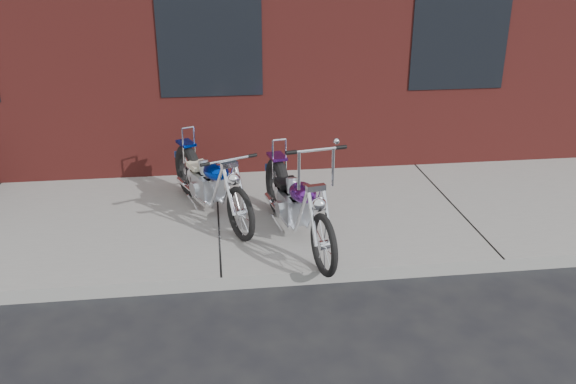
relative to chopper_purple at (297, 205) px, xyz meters
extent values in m
plane|color=black|center=(-0.87, -0.78, -0.56)|extent=(120.00, 120.00, 0.00)
cube|color=#999790|center=(-0.87, 0.72, -0.48)|extent=(22.00, 3.00, 0.15)
torus|color=black|center=(-0.11, 0.57, -0.05)|extent=(0.27, 0.73, 0.72)
torus|color=black|center=(0.18, -0.98, -0.08)|extent=(0.19, 0.65, 0.65)
cube|color=#A1ACB9|center=(0.01, -0.06, -0.06)|extent=(0.35, 0.45, 0.30)
ellipsoid|color=#5F1C88|center=(0.06, -0.34, 0.23)|extent=(0.36, 0.59, 0.31)
cube|color=black|center=(-0.04, 0.19, 0.14)|extent=(0.29, 0.32, 0.06)
cylinder|color=white|center=(0.16, -0.85, 0.18)|extent=(0.09, 0.29, 0.54)
cylinder|color=white|center=(0.14, -0.73, 0.84)|extent=(0.55, 0.13, 0.03)
cylinder|color=white|center=(-0.09, 0.49, 0.33)|extent=(0.03, 0.03, 0.48)
cylinder|color=white|center=(0.09, 0.17, -0.19)|extent=(0.22, 0.89, 0.05)
torus|color=black|center=(-1.18, 1.31, -0.06)|extent=(0.40, 0.70, 0.70)
torus|color=black|center=(-0.57, -0.08, -0.09)|extent=(0.31, 0.61, 0.63)
cube|color=#A1ACB9|center=(-0.93, 0.74, -0.07)|extent=(0.40, 0.46, 0.29)
ellipsoid|color=#0027B7|center=(-0.82, 0.49, 0.21)|extent=(0.45, 0.59, 0.30)
cube|color=beige|center=(-1.03, 0.98, 0.13)|extent=(0.32, 0.34, 0.06)
cylinder|color=white|center=(-0.62, 0.03, 0.16)|extent=(0.15, 0.27, 0.52)
cylinder|color=white|center=(-0.67, 0.14, 0.48)|extent=(0.50, 0.24, 0.03)
cylinder|color=white|center=(-1.15, 1.24, 0.31)|extent=(0.03, 0.03, 0.47)
cylinder|color=white|center=(-0.91, 0.99, -0.19)|extent=(0.39, 0.82, 0.05)
camera|label=1|loc=(-0.88, -6.16, 2.72)|focal=38.00mm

